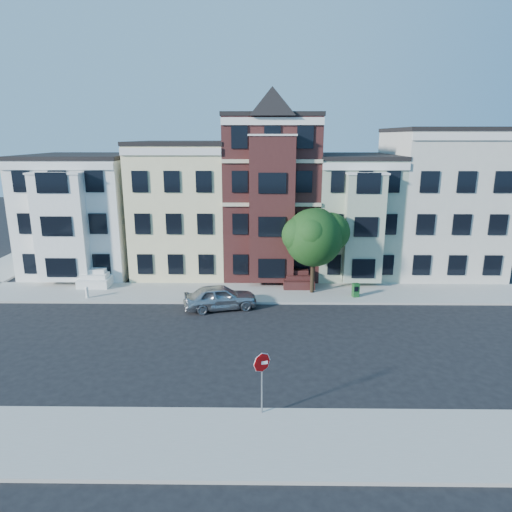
{
  "coord_description": "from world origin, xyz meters",
  "views": [
    {
      "loc": [
        -0.72,
        -22.07,
        10.66
      ],
      "look_at": [
        -1.02,
        2.49,
        4.2
      ],
      "focal_mm": 32.0,
      "sensor_mm": 36.0,
      "label": 1
    }
  ],
  "objects_px": {
    "newspaper_box": "(356,290)",
    "fire_hydrant": "(87,293)",
    "street_tree": "(314,241)",
    "parked_car": "(220,297)",
    "stop_sign": "(262,379)"
  },
  "relations": [
    {
      "from": "newspaper_box",
      "to": "fire_hydrant",
      "type": "bearing_deg",
      "value": 169.55
    },
    {
      "from": "fire_hydrant",
      "to": "stop_sign",
      "type": "height_order",
      "value": "stop_sign"
    },
    {
      "from": "street_tree",
      "to": "stop_sign",
      "type": "height_order",
      "value": "street_tree"
    },
    {
      "from": "fire_hydrant",
      "to": "parked_car",
      "type": "bearing_deg",
      "value": -9.33
    },
    {
      "from": "street_tree",
      "to": "newspaper_box",
      "type": "distance_m",
      "value": 4.34
    },
    {
      "from": "newspaper_box",
      "to": "fire_hydrant",
      "type": "xyz_separation_m",
      "value": [
        -18.07,
        -0.46,
        -0.15
      ]
    },
    {
      "from": "stop_sign",
      "to": "newspaper_box",
      "type": "bearing_deg",
      "value": 50.46
    },
    {
      "from": "parked_car",
      "to": "stop_sign",
      "type": "xyz_separation_m",
      "value": [
        2.64,
        -11.5,
        0.81
      ]
    },
    {
      "from": "parked_car",
      "to": "fire_hydrant",
      "type": "relative_size",
      "value": 7.34
    },
    {
      "from": "newspaper_box",
      "to": "stop_sign",
      "type": "relative_size",
      "value": 0.32
    },
    {
      "from": "newspaper_box",
      "to": "street_tree",
      "type": "bearing_deg",
      "value": 150.92
    },
    {
      "from": "parked_car",
      "to": "stop_sign",
      "type": "relative_size",
      "value": 1.59
    },
    {
      "from": "street_tree",
      "to": "parked_car",
      "type": "bearing_deg",
      "value": -155.23
    },
    {
      "from": "street_tree",
      "to": "newspaper_box",
      "type": "xyz_separation_m",
      "value": [
        2.84,
        -0.88,
        -3.16
      ]
    },
    {
      "from": "fire_hydrant",
      "to": "newspaper_box",
      "type": "bearing_deg",
      "value": 1.47
    }
  ]
}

